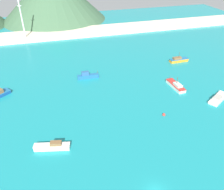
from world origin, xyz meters
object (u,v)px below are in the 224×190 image
fishing_boat_0 (52,146)px  fishing_boat_8 (176,86)px  fishing_boat_3 (87,76)px  fishing_boat_7 (179,60)px  fishing_boat_1 (218,98)px  buoy_0 (164,115)px  radio_tower (22,19)px

fishing_boat_0 → fishing_boat_8: size_ratio=0.96×
fishing_boat_8 → fishing_boat_3: bearing=151.3°
fishing_boat_7 → fishing_boat_8: fishing_boat_8 is taller
fishing_boat_0 → fishing_boat_7: size_ratio=1.05×
fishing_boat_7 → fishing_boat_8: (-13.04, -20.70, -0.12)m
fishing_boat_3 → fishing_boat_1: bearing=-35.0°
fishing_boat_3 → fishing_boat_8: fishing_boat_8 is taller
fishing_boat_0 → fishing_boat_8: bearing=22.3°
fishing_boat_7 → buoy_0: (-25.28, -35.08, -0.77)m
fishing_boat_0 → fishing_boat_1: size_ratio=0.92×
fishing_boat_0 → fishing_boat_3: (16.36, 36.20, 0.16)m
fishing_boat_3 → fishing_boat_7: bearing=5.1°
fishing_boat_3 → fishing_boat_0: bearing=-114.3°
buoy_0 → radio_tower: 99.44m
fishing_boat_3 → fishing_boat_7: size_ratio=0.95×
fishing_boat_7 → fishing_boat_8: 24.47m
fishing_boat_3 → fishing_boat_7: fishing_boat_7 is taller
fishing_boat_0 → fishing_boat_1: (57.12, 7.69, -0.25)m
fishing_boat_3 → buoy_0: 36.30m
fishing_boat_3 → radio_tower: radio_tower is taller
fishing_boat_0 → fishing_boat_8: (47.13, 19.37, -0.06)m
buoy_0 → fishing_boat_1: bearing=6.9°
fishing_boat_8 → radio_tower: radio_tower is taller
fishing_boat_1 → fishing_boat_3: size_ratio=1.20×
fishing_boat_0 → fishing_boat_7: bearing=33.7°
fishing_boat_7 → fishing_boat_1: bearing=-95.4°
fishing_boat_8 → fishing_boat_7: bearing=57.8°
fishing_boat_1 → buoy_0: size_ratio=10.32×
fishing_boat_0 → fishing_boat_7: (60.18, 40.08, 0.05)m
buoy_0 → radio_tower: (-43.93, 88.50, 11.27)m
radio_tower → fishing_boat_3: bearing=-66.1°
fishing_boat_1 → buoy_0: bearing=-173.1°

